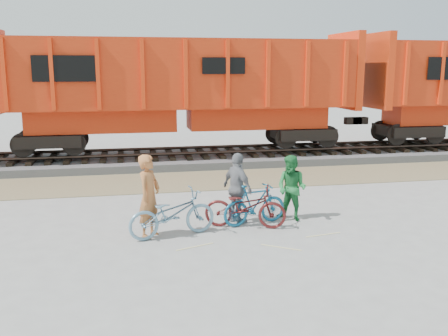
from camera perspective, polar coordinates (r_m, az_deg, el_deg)
The scene contains 11 objects.
ground at distance 11.73m, azimuth 1.00°, elevation -7.34°, with size 120.00×120.00×0.00m, color #9E9E99.
gravel_strip at distance 16.95m, azimuth -2.92°, elevation -1.44°, with size 120.00×3.00×0.02m, color #8A7856.
ballast_bed at distance 20.33m, azimuth -4.35°, elevation 1.10°, with size 120.00×4.00×0.30m, color slate.
track at distance 20.27m, azimuth -4.36°, elevation 2.00°, with size 120.00×2.60×0.24m.
hopper_car_center at distance 20.00m, azimuth -4.91°, elevation 9.16°, with size 14.00×3.13×4.65m.
bicycle_blue at distance 11.36m, azimuth -5.95°, elevation -5.21°, with size 0.71×2.03×1.07m, color #6D98B2.
bicycle_teal at distance 12.18m, azimuth 3.53°, elevation -4.17°, with size 0.47×1.68×1.01m, color #125B82.
bicycle_maroon at distance 11.94m, azimuth 2.44°, elevation -4.45°, with size 0.68×1.95×1.02m, color #541818.
person_solo at distance 11.32m, azimuth -8.56°, elevation -3.19°, with size 0.69×0.45×1.89m, color #B26937.
person_man at distance 12.57m, azimuth 7.73°, elevation -2.28°, with size 0.80×0.62×1.64m, color #1F7436.
person_woman at distance 12.20m, azimuth 1.56°, elevation -2.33°, with size 1.03×0.43×1.75m, color gray.
Camera 1 is at (-2.35, -10.86, 3.77)m, focal length 40.00 mm.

